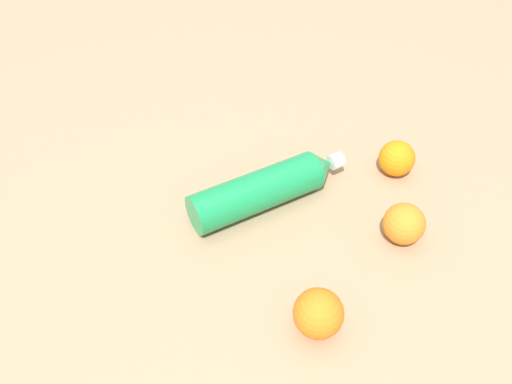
# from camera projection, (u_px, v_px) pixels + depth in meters

# --- Properties ---
(ground_plane) EXTENTS (2.40, 2.40, 0.00)m
(ground_plane) POSITION_uv_depth(u_px,v_px,m) (244.00, 230.00, 0.94)
(ground_plane) COLOR #9E7F60
(water_bottle) EXTENTS (0.31, 0.09, 0.07)m
(water_bottle) POSITION_uv_depth(u_px,v_px,m) (267.00, 188.00, 0.97)
(water_bottle) COLOR #198C4C
(water_bottle) RESTS_ON ground_plane
(orange_0) EXTENTS (0.08, 0.08, 0.08)m
(orange_0) POSITION_uv_depth(u_px,v_px,m) (318.00, 313.00, 0.78)
(orange_0) COLOR orange
(orange_0) RESTS_ON ground_plane
(orange_1) EXTENTS (0.07, 0.07, 0.07)m
(orange_1) POSITION_uv_depth(u_px,v_px,m) (397.00, 158.00, 1.03)
(orange_1) COLOR orange
(orange_1) RESTS_ON ground_plane
(orange_2) EXTENTS (0.07, 0.07, 0.07)m
(orange_2) POSITION_uv_depth(u_px,v_px,m) (404.00, 224.00, 0.91)
(orange_2) COLOR orange
(orange_2) RESTS_ON ground_plane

